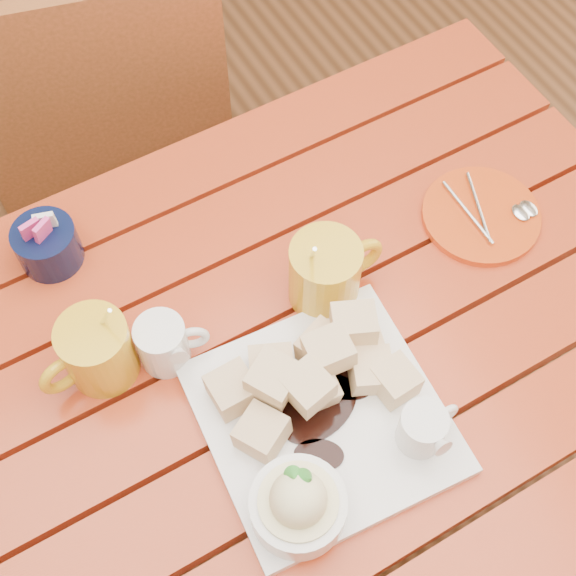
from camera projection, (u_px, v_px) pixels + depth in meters
ground at (278, 515)px, 1.68m from camera, size 5.00×5.00×0.00m
table at (273, 398)px, 1.12m from camera, size 1.20×0.79×0.75m
dessert_plate at (320, 426)px, 0.95m from camera, size 0.30×0.30×0.11m
coffee_mug_left at (96, 351)px, 0.98m from camera, size 0.13×0.09×0.15m
coffee_mug_right at (327, 272)px, 1.04m from camera, size 0.13×0.09×0.16m
cream_pitcher at (164, 343)px, 1.00m from camera, size 0.09×0.08×0.08m
sugar_caddy at (47, 244)px, 1.08m from camera, size 0.09×0.09×0.09m
orange_saucer at (482, 215)px, 1.14m from camera, size 0.17×0.17×0.02m
chair_far at (111, 129)px, 1.54m from camera, size 0.53×0.53×0.92m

